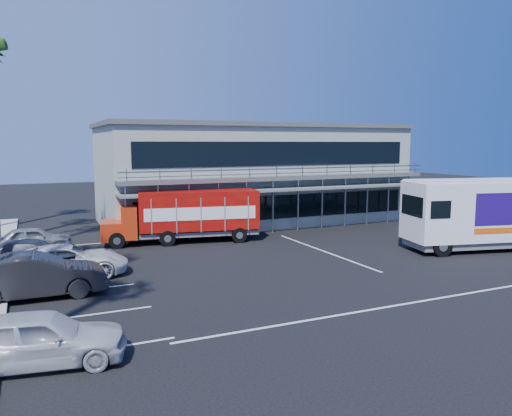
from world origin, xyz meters
name	(u,v)px	position (x,y,z in m)	size (l,w,h in m)	color
ground	(322,267)	(0.00, 0.00, 0.00)	(120.00, 120.00, 0.00)	black
building	(252,173)	(3.00, 14.94, 3.66)	(22.40, 12.00, 7.30)	#9AA093
red_truck	(188,214)	(-4.00, 8.62, 1.69)	(9.38, 3.77, 3.08)	#B52A0E
white_van	(478,213)	(9.99, -0.14, 2.07)	(8.40, 4.48, 3.90)	white
parked_car_a	(40,338)	(-12.50, -6.00, 0.76)	(1.79, 4.46, 1.52)	#BBBDC3
parked_car_b	(36,276)	(-12.50, 0.50, 0.85)	(1.80, 5.17, 1.70)	black
parked_car_c	(68,261)	(-11.18, 3.19, 0.72)	(2.40, 5.21, 1.45)	silver
parked_car_d	(35,255)	(-12.50, 5.03, 0.72)	(2.02, 4.97, 1.44)	#272A34
parked_car_e	(34,239)	(-12.50, 9.67, 0.68)	(1.61, 4.00, 1.36)	gray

